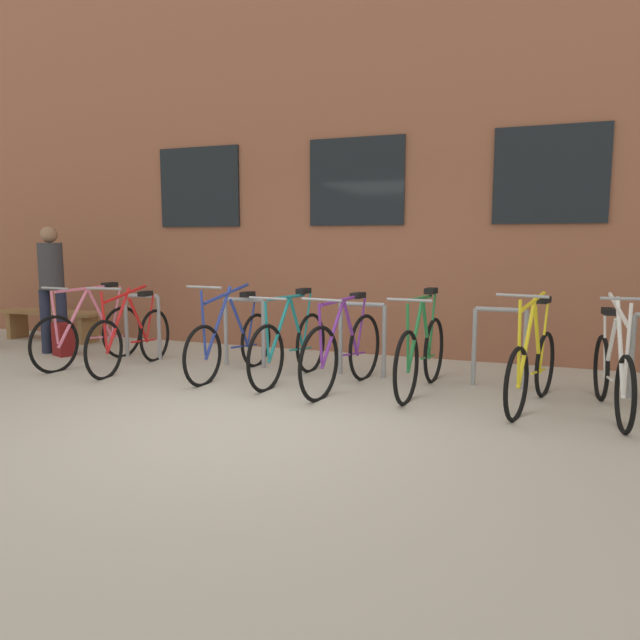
# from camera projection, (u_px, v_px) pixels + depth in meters

# --- Properties ---
(ground_plane) EXTENTS (42.00, 42.00, 0.00)m
(ground_plane) POSITION_uv_depth(u_px,v_px,m) (248.00, 418.00, 5.18)
(ground_plane) COLOR #B2ADA0
(storefront_building) EXTENTS (28.00, 5.53, 5.77)m
(storefront_building) POSITION_uv_depth(u_px,v_px,m) (403.00, 163.00, 10.32)
(storefront_building) COLOR brown
(storefront_building) RESTS_ON ground
(bike_rack) EXTENTS (6.56, 0.05, 0.85)m
(bike_rack) POSITION_uv_depth(u_px,v_px,m) (362.00, 332.00, 6.72)
(bike_rack) COLOR gray
(bike_rack) RESTS_ON ground
(bicycle_red) EXTENTS (0.44, 1.73, 1.04)m
(bicycle_red) POSITION_uv_depth(u_px,v_px,m) (131.00, 338.00, 7.12)
(bicycle_red) COLOR black
(bicycle_red) RESTS_ON ground
(bicycle_purple) EXTENTS (0.46, 1.75, 1.01)m
(bicycle_purple) POSITION_uv_depth(u_px,v_px,m) (344.00, 351.00, 6.15)
(bicycle_purple) COLOR black
(bicycle_purple) RESTS_ON ground
(bicycle_white) EXTENTS (0.44, 1.68, 1.11)m
(bicycle_white) POSITION_uv_depth(u_px,v_px,m) (612.00, 373.00, 5.26)
(bicycle_white) COLOR black
(bicycle_white) RESTS_ON ground
(bicycle_teal) EXTENTS (0.44, 1.72, 1.02)m
(bicycle_teal) POSITION_uv_depth(u_px,v_px,m) (290.00, 346.00, 6.53)
(bicycle_teal) COLOR black
(bicycle_teal) RESTS_ON ground
(bicycle_blue) EXTENTS (0.44, 1.76, 1.08)m
(bicycle_blue) POSITION_uv_depth(u_px,v_px,m) (231.00, 343.00, 6.80)
(bicycle_blue) COLOR black
(bicycle_blue) RESTS_ON ground
(bicycle_yellow) EXTENTS (0.54, 1.60, 1.11)m
(bicycle_yellow) POSITION_uv_depth(u_px,v_px,m) (532.00, 367.00, 5.49)
(bicycle_yellow) COLOR black
(bicycle_yellow) RESTS_ON ground
(bicycle_green) EXTENTS (0.44, 1.71, 1.06)m
(bicycle_green) POSITION_uv_depth(u_px,v_px,m) (421.00, 354.00, 6.03)
(bicycle_green) COLOR black
(bicycle_green) RESTS_ON ground
(bicycle_pink) EXTENTS (0.44, 1.75, 1.02)m
(bicycle_pink) POSITION_uv_depth(u_px,v_px,m) (90.00, 334.00, 7.41)
(bicycle_pink) COLOR black
(bicycle_pink) RESTS_ON ground
(wooden_bench) EXTENTS (1.77, 0.40, 0.46)m
(wooden_bench) POSITION_uv_depth(u_px,v_px,m) (51.00, 318.00, 9.16)
(wooden_bench) COLOR olive
(wooden_bench) RESTS_ON ground
(person_by_bench) EXTENTS (0.34, 0.32, 1.73)m
(person_by_bench) POSITION_uv_depth(u_px,v_px,m) (52.00, 281.00, 8.04)
(person_by_bench) COLOR #1E2338
(person_by_bench) RESTS_ON ground
(backpack) EXTENTS (0.34, 0.29, 0.44)m
(backpack) POSITION_uv_depth(u_px,v_px,m) (63.00, 339.00, 7.96)
(backpack) COLOR maroon
(backpack) RESTS_ON ground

